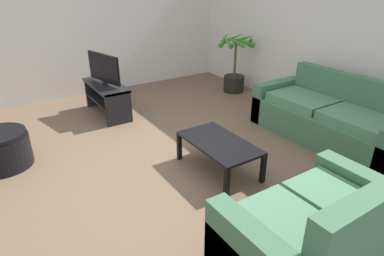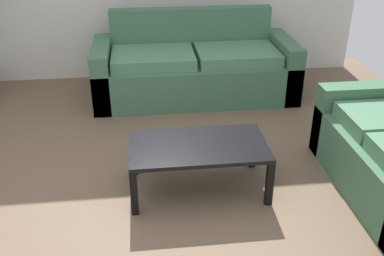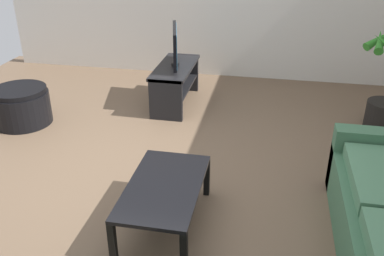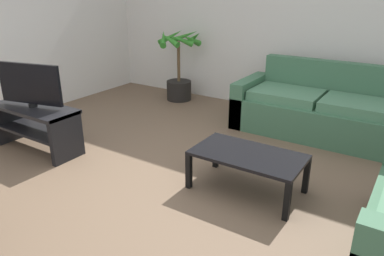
{
  "view_description": "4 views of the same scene",
  "coord_description": "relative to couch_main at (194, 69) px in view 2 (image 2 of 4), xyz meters",
  "views": [
    {
      "loc": [
        3.41,
        -1.65,
        2.13
      ],
      "look_at": [
        0.28,
        0.39,
        0.4
      ],
      "focal_mm": 30.66,
      "sensor_mm": 36.0,
      "label": 1
    },
    {
      "loc": [
        0.36,
        -2.33,
        1.99
      ],
      "look_at": [
        0.7,
        0.57,
        0.47
      ],
      "focal_mm": 41.58,
      "sensor_mm": 36.0,
      "label": 2
    },
    {
      "loc": [
        3.38,
        1.21,
        2.24
      ],
      "look_at": [
        0.3,
        0.6,
        0.67
      ],
      "focal_mm": 39.56,
      "sensor_mm": 36.0,
      "label": 3
    },
    {
      "loc": [
        1.96,
        -2.36,
        1.82
      ],
      "look_at": [
        0.22,
        0.32,
        0.57
      ],
      "focal_mm": 34.31,
      "sensor_mm": 36.0,
      "label": 4
    }
  ],
  "objects": [
    {
      "name": "ground_plane",
      "position": [
        -0.93,
        -2.28,
        -0.3
      ],
      "size": [
        6.6,
        6.6,
        0.0
      ],
      "primitive_type": "plane",
      "color": "brown"
    },
    {
      "name": "couch_main",
      "position": [
        0.0,
        0.0,
        0.0
      ],
      "size": [
        2.17,
        0.9,
        0.9
      ],
      "color": "#3F6B4C",
      "rests_on": "ground"
    },
    {
      "name": "coffee_table",
      "position": [
        -0.19,
        -1.81,
        0.03
      ],
      "size": [
        1.01,
        0.57,
        0.38
      ],
      "color": "black",
      "rests_on": "ground"
    }
  ]
}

